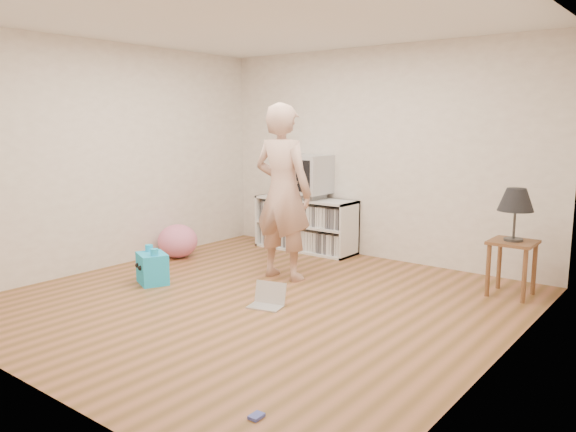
% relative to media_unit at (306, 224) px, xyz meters
% --- Properties ---
extents(ground, '(4.50, 4.50, 0.00)m').
position_rel_media_unit_xyz_m(ground, '(0.92, -2.04, -0.35)').
color(ground, brown).
rests_on(ground, ground).
extents(walls, '(4.52, 4.52, 2.60)m').
position_rel_media_unit_xyz_m(walls, '(0.92, -2.04, 0.95)').
color(walls, beige).
rests_on(walls, ground).
extents(ceiling, '(4.50, 4.50, 0.01)m').
position_rel_media_unit_xyz_m(ceiling, '(0.92, -2.04, 2.25)').
color(ceiling, white).
rests_on(ceiling, walls).
extents(media_unit, '(1.40, 0.45, 0.70)m').
position_rel_media_unit_xyz_m(media_unit, '(0.00, 0.00, 0.00)').
color(media_unit, white).
rests_on(media_unit, ground).
extents(dvd_deck, '(0.45, 0.35, 0.07)m').
position_rel_media_unit_xyz_m(dvd_deck, '(0.00, -0.02, 0.39)').
color(dvd_deck, gray).
rests_on(dvd_deck, media_unit).
extents(crt_tv, '(0.60, 0.53, 0.50)m').
position_rel_media_unit_xyz_m(crt_tv, '(-0.00, -0.02, 0.67)').
color(crt_tv, '#B2B2B7').
rests_on(crt_tv, dvd_deck).
extents(side_table, '(0.42, 0.42, 0.55)m').
position_rel_media_unit_xyz_m(side_table, '(2.77, -0.39, 0.07)').
color(side_table, brown).
rests_on(side_table, ground).
extents(table_lamp, '(0.34, 0.34, 0.52)m').
position_rel_media_unit_xyz_m(table_lamp, '(2.77, -0.39, 0.59)').
color(table_lamp, '#333333').
rests_on(table_lamp, side_table).
extents(person, '(0.72, 0.49, 1.89)m').
position_rel_media_unit_xyz_m(person, '(0.60, -1.27, 0.60)').
color(person, tan).
rests_on(person, ground).
extents(laptop, '(0.36, 0.32, 0.21)m').
position_rel_media_unit_xyz_m(laptop, '(1.09, -2.10, -0.29)').
color(laptop, silver).
rests_on(laptop, ground).
extents(playing_cards, '(0.07, 0.09, 0.02)m').
position_rel_media_unit_xyz_m(playing_cards, '(2.33, -3.69, -0.34)').
color(playing_cards, '#4552B8').
rests_on(playing_cards, ground).
extents(plush_blue, '(0.42, 0.39, 0.40)m').
position_rel_media_unit_xyz_m(plush_blue, '(-0.35, -2.29, -0.18)').
color(plush_blue, '#18B1FA').
rests_on(plush_blue, ground).
extents(plush_pink, '(0.51, 0.51, 0.42)m').
position_rel_media_unit_xyz_m(plush_pink, '(-1.03, -1.35, -0.14)').
color(plush_pink, pink).
rests_on(plush_pink, ground).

